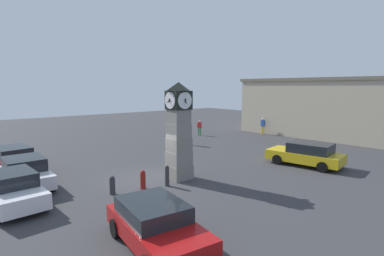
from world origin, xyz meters
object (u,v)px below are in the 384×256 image
bollard_near_tower (167,175)px  car_by_building (14,190)px  car_navy_sedan (14,160)px  bollard_mid_row (143,179)px  car_silver_hatch (306,154)px  pedestrian_by_cars (263,125)px  bollard_far_row (112,185)px  car_far_lot (156,224)px  pedestrian_near_bench (189,134)px  clock_tower (179,132)px  pedestrian_crossing_lot (199,127)px  car_near_tower (26,173)px

bollard_near_tower → car_by_building: bearing=-105.0°
car_navy_sedan → car_by_building: car_navy_sedan is taller
bollard_mid_row → car_silver_hatch: bearing=75.7°
car_by_building → pedestrian_by_cars: bearing=103.7°
bollard_far_row → bollard_mid_row: bearing=82.5°
bollard_near_tower → pedestrian_by_cars: (-7.54, 17.23, 0.46)m
car_by_building → bollard_mid_row: bearing=75.9°
bollard_near_tower → car_far_lot: size_ratio=0.25×
bollard_far_row → car_silver_hatch: 12.22m
car_silver_hatch → pedestrian_near_bench: bearing=-170.7°
clock_tower → car_far_lot: size_ratio=1.21×
car_by_building → pedestrian_by_cars: size_ratio=2.25×
clock_tower → bollard_far_row: (0.02, -3.89, -2.15)m
bollard_near_tower → pedestrian_crossing_lot: size_ratio=0.68×
clock_tower → bollard_mid_row: clock_tower is taller
car_by_building → pedestrian_near_bench: 15.34m
pedestrian_crossing_lot → car_navy_sedan: bearing=-77.7°
car_near_tower → car_navy_sedan: bearing=-179.8°
car_navy_sedan → clock_tower: bearing=45.2°
pedestrian_crossing_lot → bollard_mid_row: bearing=-49.6°
clock_tower → bollard_near_tower: 2.46m
car_silver_hatch → pedestrian_crossing_lot: (-13.47, 2.35, 0.14)m
bollard_mid_row → car_navy_sedan: 8.40m
bollard_far_row → bollard_near_tower: bearing=77.4°
car_far_lot → car_silver_hatch: (-2.34, 12.70, 0.04)m
pedestrian_near_bench → car_by_building: bearing=-66.6°
pedestrian_near_bench → car_navy_sedan: bearing=-88.4°
clock_tower → bollard_far_row: clock_tower is taller
clock_tower → pedestrian_by_cars: clock_tower is taller
clock_tower → pedestrian_by_cars: (-6.92, 16.02, -1.59)m
car_navy_sedan → bollard_far_row: bearing=23.7°
bollard_far_row → car_near_tower: size_ratio=0.23×
bollard_mid_row → car_navy_sedan: bearing=-147.3°
bollard_mid_row → car_by_building: 5.53m
bollard_near_tower → car_far_lot: car_far_lot is taller
clock_tower → car_silver_hatch: 8.69m
bollard_far_row → pedestrian_near_bench: (-7.24, 10.23, 0.48)m
car_silver_hatch → bollard_far_row: bearing=-103.5°
car_near_tower → pedestrian_crossing_lot: (-7.15, 17.24, 0.13)m
car_navy_sedan → car_silver_hatch: 17.78m
pedestrian_crossing_lot → pedestrian_by_cars: bearing=57.0°
car_far_lot → bollard_far_row: bearing=171.0°
bollard_far_row → car_near_tower: 4.60m
car_near_tower → clock_tower: bearing=63.4°
clock_tower → car_silver_hatch: bearing=70.3°
bollard_far_row → pedestrian_near_bench: size_ratio=0.54×
bollard_near_tower → car_navy_sedan: size_ratio=0.25×
car_navy_sedan → bollard_near_tower: bearing=37.3°
car_navy_sedan → car_near_tower: (3.40, 0.01, -0.00)m
bollard_mid_row → pedestrian_near_bench: size_ratio=0.57×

